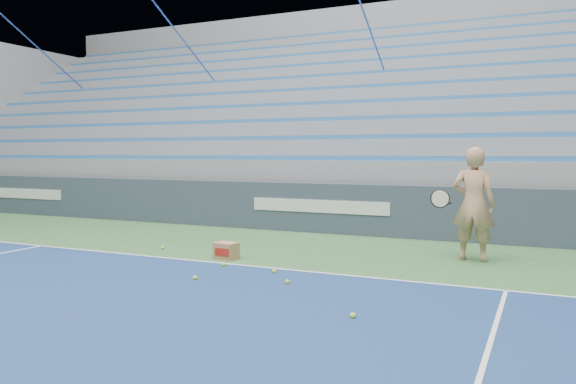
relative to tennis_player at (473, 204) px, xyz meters
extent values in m
cube|color=white|center=(-3.47, -1.98, -0.92)|extent=(10.97, 0.05, 0.00)
cube|color=#364152|center=(-3.47, 2.02, -0.39)|extent=(30.00, 0.30, 1.10)
cube|color=white|center=(-12.47, 1.86, -0.34)|extent=(2.60, 0.02, 0.28)
cube|color=white|center=(-3.47, 1.86, -0.34)|extent=(3.20, 0.02, 0.28)
cube|color=gray|center=(-3.47, 6.57, -0.39)|extent=(30.00, 8.50, 1.10)
cube|color=gray|center=(-3.47, 6.57, 0.41)|extent=(30.00, 8.50, 0.50)
cube|color=#3371B8|center=(-3.47, 2.70, 0.72)|extent=(29.60, 0.42, 0.11)
cube|color=gray|center=(-3.47, 7.00, 0.91)|extent=(30.00, 7.65, 0.50)
cube|color=#3371B8|center=(-3.47, 3.55, 1.22)|extent=(29.60, 0.42, 0.11)
cube|color=gray|center=(-3.47, 7.42, 1.41)|extent=(30.00, 6.80, 0.50)
cube|color=#3371B8|center=(-3.47, 4.40, 1.72)|extent=(29.60, 0.42, 0.11)
cube|color=gray|center=(-3.47, 7.85, 1.91)|extent=(30.00, 5.95, 0.50)
cube|color=#3371B8|center=(-3.47, 5.25, 2.22)|extent=(29.60, 0.42, 0.11)
cube|color=gray|center=(-3.47, 8.27, 2.41)|extent=(30.00, 5.10, 0.50)
cube|color=#3371B8|center=(-3.47, 6.10, 2.72)|extent=(29.60, 0.42, 0.11)
cube|color=gray|center=(-3.47, 8.70, 2.91)|extent=(30.00, 4.25, 0.50)
cube|color=#3371B8|center=(-3.47, 6.95, 3.22)|extent=(29.60, 0.42, 0.11)
cube|color=gray|center=(-3.47, 9.12, 3.41)|extent=(30.00, 3.40, 0.50)
cube|color=#3371B8|center=(-3.47, 7.80, 3.72)|extent=(29.60, 0.42, 0.11)
cube|color=gray|center=(-3.47, 9.55, 3.91)|extent=(30.00, 2.55, 0.50)
cube|color=#3371B8|center=(-3.47, 8.65, 4.22)|extent=(29.60, 0.42, 0.11)
cube|color=gray|center=(-3.47, 9.97, 4.41)|extent=(30.00, 1.70, 0.50)
cube|color=#3371B8|center=(-3.47, 9.50, 4.72)|extent=(29.60, 0.42, 0.11)
cube|color=gray|center=(-3.47, 10.40, 4.91)|extent=(30.00, 0.85, 0.50)
cube|color=#3371B8|center=(-3.47, 10.35, 5.22)|extent=(29.60, 0.42, 0.11)
cube|color=gray|center=(-18.62, 6.57, 2.11)|extent=(0.30, 8.80, 6.10)
cube|color=gray|center=(-3.47, 11.12, 2.71)|extent=(31.00, 0.40, 7.30)
cylinder|color=#3556BC|center=(-15.47, 6.57, 3.66)|extent=(0.05, 8.53, 5.04)
cylinder|color=#3556BC|center=(-9.47, 6.57, 3.66)|extent=(0.05, 8.53, 5.04)
cylinder|color=#3556BC|center=(-3.47, 6.57, 3.66)|extent=(0.05, 8.53, 5.04)
imported|color=tan|center=(0.00, 0.00, 0.00)|extent=(0.72, 0.50, 1.87)
cylinder|color=black|center=(-0.35, -0.25, 0.01)|extent=(0.12, 0.27, 0.08)
cylinder|color=beige|center=(-0.45, -0.53, 0.11)|extent=(0.29, 0.16, 0.28)
torus|color=black|center=(-0.45, -0.53, 0.11)|extent=(0.31, 0.18, 0.30)
cube|color=#AA7B52|center=(-3.76, -1.57, -0.80)|extent=(0.41, 0.33, 0.28)
cube|color=#B21E19|center=(-3.76, -1.71, -0.80)|extent=(0.29, 0.06, 0.12)
sphere|color=#D2EE30|center=(-3.44, -2.16, -0.90)|extent=(0.07, 0.07, 0.07)
sphere|color=#D2EE30|center=(-0.76, -3.93, -0.90)|extent=(0.07, 0.07, 0.07)
sphere|color=#D2EE30|center=(-3.32, -3.12, -0.90)|extent=(0.07, 0.07, 0.07)
sphere|color=#D2EE30|center=(-5.30, -1.26, -0.90)|extent=(0.07, 0.07, 0.07)
sphere|color=#D2EE30|center=(-2.52, -2.26, -0.90)|extent=(0.07, 0.07, 0.07)
sphere|color=#D2EE30|center=(-2.05, -2.80, -0.90)|extent=(0.07, 0.07, 0.07)
camera|label=1|loc=(1.08, -9.56, 0.84)|focal=35.00mm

